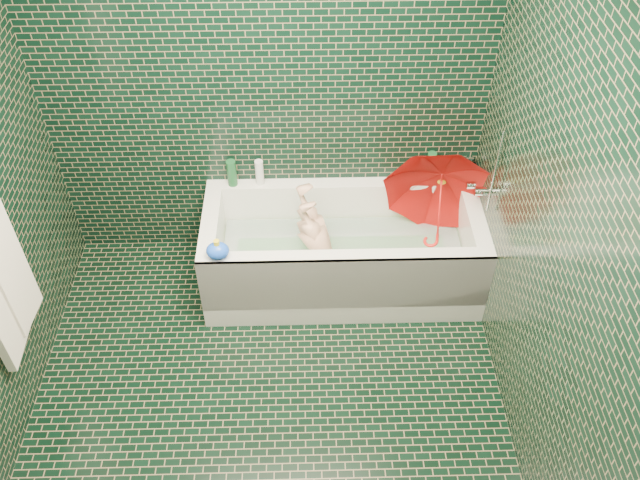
{
  "coord_description": "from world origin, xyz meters",
  "views": [
    {
      "loc": [
        0.23,
        -1.98,
        3.26
      ],
      "look_at": [
        0.3,
        0.82,
        0.55
      ],
      "focal_mm": 38.0,
      "sensor_mm": 36.0,
      "label": 1
    }
  ],
  "objects_px": {
    "child": "(322,249)",
    "umbrella": "(440,207)",
    "rubber_duck": "(444,179)",
    "bathtub": "(342,258)",
    "bath_toy": "(218,251)"
  },
  "relations": [
    {
      "from": "bath_toy",
      "to": "child",
      "type": "bearing_deg",
      "value": 24.32
    },
    {
      "from": "child",
      "to": "bath_toy",
      "type": "bearing_deg",
      "value": -65.3
    },
    {
      "from": "bathtub",
      "to": "umbrella",
      "type": "xyz_separation_m",
      "value": [
        0.57,
        0.03,
        0.39
      ]
    },
    {
      "from": "child",
      "to": "umbrella",
      "type": "bearing_deg",
      "value": 91.73
    },
    {
      "from": "child",
      "to": "umbrella",
      "type": "relative_size",
      "value": 1.32
    },
    {
      "from": "umbrella",
      "to": "bath_toy",
      "type": "xyz_separation_m",
      "value": [
        -1.29,
        -0.33,
        0.0
      ]
    },
    {
      "from": "rubber_duck",
      "to": "bath_toy",
      "type": "relative_size",
      "value": 0.89
    },
    {
      "from": "child",
      "to": "umbrella",
      "type": "distance_m",
      "value": 0.76
    },
    {
      "from": "bathtub",
      "to": "rubber_duck",
      "type": "bearing_deg",
      "value": 25.82
    },
    {
      "from": "bathtub",
      "to": "child",
      "type": "distance_m",
      "value": 0.16
    },
    {
      "from": "rubber_duck",
      "to": "bath_toy",
      "type": "bearing_deg",
      "value": -140.8
    },
    {
      "from": "child",
      "to": "umbrella",
      "type": "xyz_separation_m",
      "value": [
        0.7,
        0.04,
        0.29
      ]
    },
    {
      "from": "child",
      "to": "rubber_duck",
      "type": "height_order",
      "value": "rubber_duck"
    },
    {
      "from": "bath_toy",
      "to": "rubber_duck",
      "type": "bearing_deg",
      "value": 22.31
    },
    {
      "from": "bathtub",
      "to": "umbrella",
      "type": "relative_size",
      "value": 2.53
    }
  ]
}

